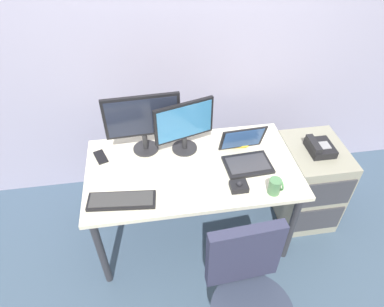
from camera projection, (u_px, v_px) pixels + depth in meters
ground_plane at (192, 230)px, 2.76m from camera, size 8.00×8.00×0.00m
back_wall at (176, 24)px, 2.38m from camera, size 6.00×0.10×2.80m
desk at (192, 175)px, 2.34m from camera, size 1.42×0.78×0.71m
file_cabinet at (308, 182)px, 2.68m from camera, size 0.42×0.53×0.69m
desk_phone at (319, 147)px, 2.42m from camera, size 0.17×0.20×0.09m
office_chair at (247, 306)px, 1.86m from camera, size 0.52×0.52×0.95m
monitor_main at (143, 120)px, 2.26m from camera, size 0.51×0.18×0.44m
monitor_side at (184, 125)px, 2.29m from camera, size 0.41×0.18×0.38m
keyboard at (122, 200)px, 2.05m from camera, size 0.42×0.18×0.03m
laptop at (246, 155)px, 2.30m from camera, size 0.33×0.31×0.23m
trackball_mouse at (239, 186)px, 2.12m from camera, size 0.11×0.09×0.07m
coffee_mug at (275, 186)px, 2.08m from camera, size 0.09×0.08×0.11m
paper_notepad at (201, 180)px, 2.19m from camera, size 0.17×0.22×0.01m
cell_phone at (101, 157)px, 2.36m from camera, size 0.11×0.16×0.01m
banana at (235, 145)px, 2.43m from camera, size 0.19×0.10×0.04m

